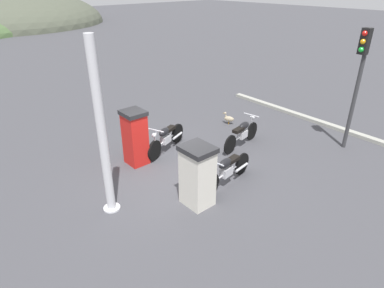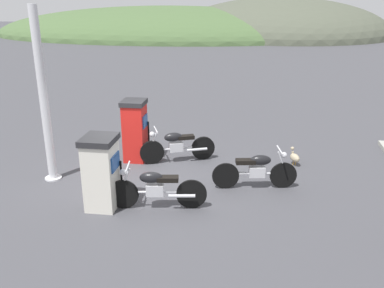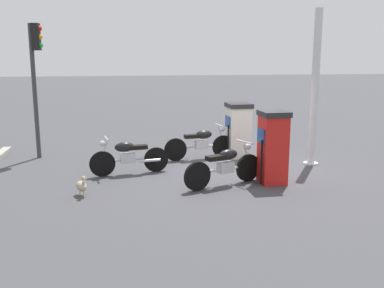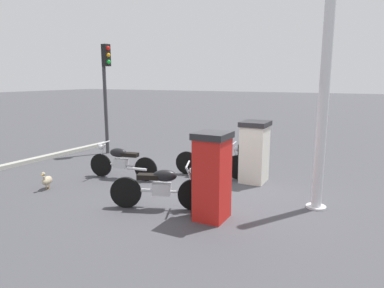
{
  "view_description": "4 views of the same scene",
  "coord_description": "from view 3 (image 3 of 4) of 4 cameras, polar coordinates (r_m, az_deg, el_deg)",
  "views": [
    {
      "loc": [
        -5.03,
        -6.2,
        4.96
      ],
      "look_at": [
        0.64,
        0.17,
        0.67
      ],
      "focal_mm": 30.91,
      "sensor_mm": 36.0,
      "label": 1
    },
    {
      "loc": [
        2.34,
        -8.84,
        4.21
      ],
      "look_at": [
        1.11,
        0.49,
        0.83
      ],
      "focal_mm": 38.79,
      "sensor_mm": 36.0,
      "label": 2
    },
    {
      "loc": [
        3.04,
        10.29,
        2.81
      ],
      "look_at": [
        1.02,
        -0.31,
        0.64
      ],
      "focal_mm": 40.11,
      "sensor_mm": 36.0,
      "label": 3
    },
    {
      "loc": [
        -2.96,
        6.95,
        2.61
      ],
      "look_at": [
        0.29,
        0.57,
        1.23
      ],
      "focal_mm": 32.08,
      "sensor_mm": 36.0,
      "label": 4
    }
  ],
  "objects": [
    {
      "name": "ground_plane",
      "position": [
        11.1,
        5.49,
        -3.34
      ],
      "size": [
        120.0,
        120.0,
        0.0
      ],
      "primitive_type": "plane",
      "color": "#424247"
    },
    {
      "name": "motorcycle_near_pump",
      "position": [
        12.04,
        1.18,
        0.23
      ],
      "size": [
        2.04,
        0.56,
        0.96
      ],
      "color": "black",
      "rests_on": "ground"
    },
    {
      "name": "roadside_traffic_light",
      "position": [
        12.74,
        -20.07,
        9.53
      ],
      "size": [
        0.39,
        0.26,
        3.73
      ],
      "color": "#38383A",
      "rests_on": "ground"
    },
    {
      "name": "wandering_duck",
      "position": [
        9.18,
        -14.49,
        -5.38
      ],
      "size": [
        0.32,
        0.45,
        0.46
      ],
      "color": "tan",
      "rests_on": "ground"
    },
    {
      "name": "fuel_pump_near",
      "position": [
        12.33,
        6.16,
        1.88
      ],
      "size": [
        0.71,
        0.76,
        1.56
      ],
      "color": "silver",
      "rests_on": "ground"
    },
    {
      "name": "fuel_pump_far",
      "position": [
        9.84,
        10.68,
        -0.37
      ],
      "size": [
        0.65,
        0.67,
        1.65
      ],
      "color": "red",
      "rests_on": "ground"
    },
    {
      "name": "canopy_support_pole",
      "position": [
        11.71,
        16.0,
        6.72
      ],
      "size": [
        0.4,
        0.4,
        4.05
      ],
      "color": "silver",
      "rests_on": "ground"
    },
    {
      "name": "motorcycle_extra",
      "position": [
        10.57,
        -8.48,
        -1.49
      ],
      "size": [
        1.94,
        0.56,
        0.95
      ],
      "color": "black",
      "rests_on": "ground"
    },
    {
      "name": "motorcycle_far_pump",
      "position": [
        9.57,
        4.37,
        -2.91
      ],
      "size": [
        1.92,
        0.87,
        0.96
      ],
      "color": "black",
      "rests_on": "ground"
    }
  ]
}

